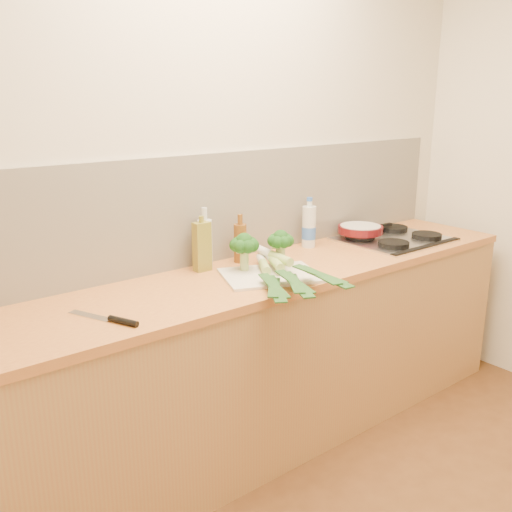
{
  "coord_description": "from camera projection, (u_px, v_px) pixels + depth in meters",
  "views": [
    {
      "loc": [
        -1.58,
        -0.81,
        1.71
      ],
      "look_at": [
        -0.07,
        1.1,
        1.02
      ],
      "focal_mm": 40.0,
      "sensor_mm": 36.0,
      "label": 1
    }
  ],
  "objects": [
    {
      "name": "glass_bottle",
      "position": [
        205.0,
        243.0,
        2.75
      ],
      "size": [
        0.07,
        0.07,
        0.29
      ],
      "color": "silver",
      "rests_on": "counter"
    },
    {
      "name": "leek_front",
      "position": [
        267.0,
        272.0,
        2.58
      ],
      "size": [
        0.38,
        0.59,
        0.04
      ],
      "rotation": [
        0.0,
        0.0,
        -0.55
      ],
      "color": "white",
      "rests_on": "chopping_board"
    },
    {
      "name": "amber_bottle",
      "position": [
        240.0,
        242.0,
        2.84
      ],
      "size": [
        0.06,
        0.06,
        0.24
      ],
      "color": "brown",
      "rests_on": "counter"
    },
    {
      "name": "counter",
      "position": [
        255.0,
        360.0,
        2.81
      ],
      "size": [
        3.2,
        0.62,
        0.9
      ],
      "color": "#AA8146",
      "rests_on": "ground"
    },
    {
      "name": "broccoli_left",
      "position": [
        244.0,
        245.0,
        2.66
      ],
      "size": [
        0.14,
        0.14,
        0.18
      ],
      "color": "#A5BE6F",
      "rests_on": "chopping_board"
    },
    {
      "name": "chefs_knife",
      "position": [
        115.0,
        320.0,
        2.11
      ],
      "size": [
        0.16,
        0.31,
        0.02
      ],
      "rotation": [
        0.0,
        0.0,
        0.41
      ],
      "color": "silver",
      "rests_on": "counter"
    },
    {
      "name": "broccoli_right",
      "position": [
        281.0,
        241.0,
        2.71
      ],
      "size": [
        0.13,
        0.13,
        0.18
      ],
      "color": "#A5BE6F",
      "rests_on": "chopping_board"
    },
    {
      "name": "oil_tin",
      "position": [
        202.0,
        246.0,
        2.69
      ],
      "size": [
        0.08,
        0.05,
        0.27
      ],
      "color": "olive",
      "rests_on": "counter"
    },
    {
      "name": "water_bottle",
      "position": [
        309.0,
        228.0,
        3.12
      ],
      "size": [
        0.08,
        0.08,
        0.26
      ],
      "color": "silver",
      "rests_on": "counter"
    },
    {
      "name": "leek_mid",
      "position": [
        281.0,
        268.0,
        2.58
      ],
      "size": [
        0.32,
        0.62,
        0.04
      ],
      "rotation": [
        0.0,
        0.0,
        -0.44
      ],
      "color": "white",
      "rests_on": "chopping_board"
    },
    {
      "name": "room_shell",
      "position": [
        219.0,
        208.0,
        2.83
      ],
      "size": [
        3.5,
        3.5,
        3.5
      ],
      "color": "beige",
      "rests_on": "ground"
    },
    {
      "name": "skillet",
      "position": [
        361.0,
        229.0,
        3.29
      ],
      "size": [
        0.38,
        0.26,
        0.04
      ],
      "rotation": [
        0.0,
        0.0,
        -0.08
      ],
      "color": "#540E11",
      "rests_on": "gas_hob"
    },
    {
      "name": "gas_hob",
      "position": [
        394.0,
        238.0,
        3.29
      ],
      "size": [
        0.58,
        0.5,
        0.04
      ],
      "color": "silver",
      "rests_on": "counter"
    },
    {
      "name": "leek_back",
      "position": [
        289.0,
        262.0,
        2.61
      ],
      "size": [
        0.15,
        0.7,
        0.04
      ],
      "rotation": [
        0.0,
        0.0,
        -0.12
      ],
      "color": "white",
      "rests_on": "chopping_board"
    },
    {
      "name": "chopping_board",
      "position": [
        270.0,
        275.0,
        2.63
      ],
      "size": [
        0.52,
        0.45,
        0.01
      ],
      "primitive_type": "cube",
      "rotation": [
        0.0,
        0.0,
        -0.37
      ],
      "color": "white",
      "rests_on": "counter"
    }
  ]
}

